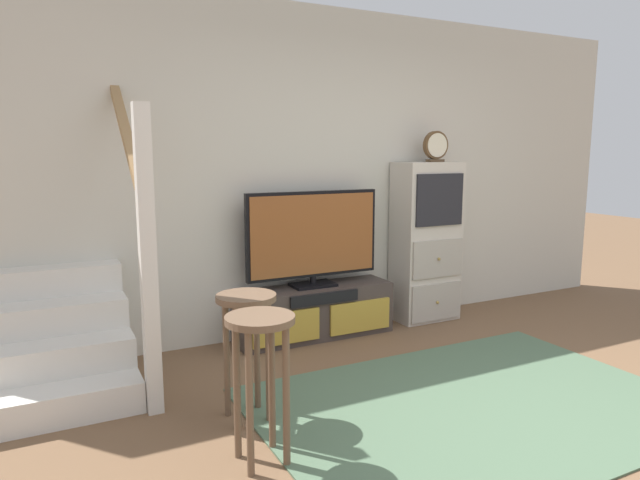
# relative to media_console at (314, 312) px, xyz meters

# --- Properties ---
(ground_plane) EXTENTS (20.00, 20.00, 0.00)m
(ground_plane) POSITION_rel_media_console_xyz_m (0.30, -2.19, -0.21)
(ground_plane) COLOR brown
(back_wall) EXTENTS (6.40, 0.12, 2.70)m
(back_wall) POSITION_rel_media_console_xyz_m (0.30, 0.27, 1.14)
(back_wall) COLOR beige
(back_wall) RESTS_ON ground_plane
(area_rug) EXTENTS (2.60, 1.80, 0.01)m
(area_rug) POSITION_rel_media_console_xyz_m (0.30, -1.59, -0.21)
(area_rug) COLOR #4C664C
(area_rug) RESTS_ON ground_plane
(media_console) EXTENTS (1.33, 0.38, 0.43)m
(media_console) POSITION_rel_media_console_xyz_m (0.00, 0.00, 0.00)
(media_console) COLOR #423833
(media_console) RESTS_ON ground_plane
(television) EXTENTS (1.15, 0.22, 0.79)m
(television) POSITION_rel_media_console_xyz_m (0.00, 0.02, 0.63)
(television) COLOR black
(television) RESTS_ON media_console
(side_cabinet) EXTENTS (0.58, 0.38, 1.44)m
(side_cabinet) POSITION_rel_media_console_xyz_m (1.14, 0.01, 0.50)
(side_cabinet) COLOR beige
(side_cabinet) RESTS_ON ground_plane
(desk_clock) EXTENTS (0.25, 0.08, 0.27)m
(desk_clock) POSITION_rel_media_console_xyz_m (1.20, -0.00, 1.36)
(desk_clock) COLOR #4C3823
(desk_clock) RESTS_ON side_cabinet
(staircase) EXTENTS (1.00, 1.36, 2.20)m
(staircase) POSITION_rel_media_console_xyz_m (-1.94, 0.01, 0.16)
(staircase) COLOR silver
(staircase) RESTS_ON ground_plane
(bar_stool_near) EXTENTS (0.34, 0.34, 0.75)m
(bar_stool_near) POSITION_rel_media_console_xyz_m (-1.08, -1.59, 0.34)
(bar_stool_near) COLOR brown
(bar_stool_near) RESTS_ON ground_plane
(bar_stool_far) EXTENTS (0.34, 0.34, 0.74)m
(bar_stool_far) POSITION_rel_media_console_xyz_m (-0.98, -1.13, 0.33)
(bar_stool_far) COLOR brown
(bar_stool_far) RESTS_ON ground_plane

